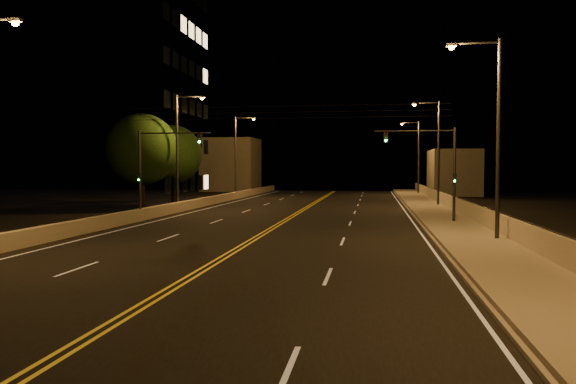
# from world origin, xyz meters

# --- Properties ---
(road) EXTENTS (18.00, 120.00, 0.02)m
(road) POSITION_xyz_m (0.00, 20.00, 0.01)
(road) COLOR black
(road) RESTS_ON ground
(sidewalk) EXTENTS (3.60, 120.00, 0.30)m
(sidewalk) POSITION_xyz_m (10.80, 20.00, 0.15)
(sidewalk) COLOR gray
(sidewalk) RESTS_ON ground
(curb) EXTENTS (0.14, 120.00, 0.15)m
(curb) POSITION_xyz_m (8.93, 20.00, 0.07)
(curb) COLOR gray
(curb) RESTS_ON ground
(parapet_wall) EXTENTS (0.30, 120.00, 1.00)m
(parapet_wall) POSITION_xyz_m (12.45, 20.00, 0.80)
(parapet_wall) COLOR #ADA290
(parapet_wall) RESTS_ON sidewalk
(jersey_barrier) EXTENTS (0.45, 120.00, 0.81)m
(jersey_barrier) POSITION_xyz_m (-9.87, 20.00, 0.41)
(jersey_barrier) COLOR #ADA290
(jersey_barrier) RESTS_ON ground
(distant_building_right) EXTENTS (6.00, 10.00, 6.01)m
(distant_building_right) POSITION_xyz_m (16.50, 69.06, 3.00)
(distant_building_right) COLOR slate
(distant_building_right) RESTS_ON ground
(distant_building_left) EXTENTS (8.00, 8.00, 8.16)m
(distant_building_left) POSITION_xyz_m (-16.00, 77.04, 4.08)
(distant_building_left) COLOR slate
(distant_building_left) RESTS_ON ground
(parapet_rail) EXTENTS (0.06, 120.00, 0.06)m
(parapet_rail) POSITION_xyz_m (12.45, 20.00, 1.33)
(parapet_rail) COLOR black
(parapet_rail) RESTS_ON parapet_wall
(lane_markings) EXTENTS (17.32, 116.00, 0.00)m
(lane_markings) POSITION_xyz_m (0.00, 19.93, 0.02)
(lane_markings) COLOR silver
(lane_markings) RESTS_ON road
(streetlight_1) EXTENTS (2.55, 0.28, 9.67)m
(streetlight_1) POSITION_xyz_m (11.53, 19.55, 5.55)
(streetlight_1) COLOR #2D2D33
(streetlight_1) RESTS_ON ground
(streetlight_2) EXTENTS (2.55, 0.28, 9.67)m
(streetlight_2) POSITION_xyz_m (11.53, 44.17, 5.55)
(streetlight_2) COLOR #2D2D33
(streetlight_2) RESTS_ON ground
(streetlight_3) EXTENTS (2.55, 0.28, 9.67)m
(streetlight_3) POSITION_xyz_m (11.53, 67.06, 5.55)
(streetlight_3) COLOR #2D2D33
(streetlight_3) RESTS_ON ground
(streetlight_5) EXTENTS (2.55, 0.28, 9.67)m
(streetlight_5) POSITION_xyz_m (-9.93, 36.69, 5.55)
(streetlight_5) COLOR #2D2D33
(streetlight_5) RESTS_ON ground
(streetlight_6) EXTENTS (2.55, 0.28, 9.67)m
(streetlight_6) POSITION_xyz_m (-9.93, 56.63, 5.55)
(streetlight_6) COLOR #2D2D33
(streetlight_6) RESTS_ON ground
(traffic_signal_right) EXTENTS (5.11, 0.31, 6.18)m
(traffic_signal_right) POSITION_xyz_m (10.01, 28.21, 3.90)
(traffic_signal_right) COLOR #2D2D33
(traffic_signal_right) RESTS_ON ground
(traffic_signal_left) EXTENTS (5.11, 0.31, 6.18)m
(traffic_signal_left) POSITION_xyz_m (-8.81, 28.21, 3.90)
(traffic_signal_left) COLOR #2D2D33
(traffic_signal_left) RESTS_ON ground
(overhead_wires) EXTENTS (22.00, 0.03, 0.83)m
(overhead_wires) POSITION_xyz_m (0.00, 29.50, 7.40)
(overhead_wires) COLOR black
(building_tower) EXTENTS (24.00, 15.00, 33.07)m
(building_tower) POSITION_xyz_m (-24.89, 47.53, 15.96)
(building_tower) COLOR slate
(building_tower) RESTS_ON ground
(tree_0) EXTENTS (6.11, 6.11, 8.29)m
(tree_0) POSITION_xyz_m (-13.72, 37.76, 5.22)
(tree_0) COLOR black
(tree_0) RESTS_ON ground
(tree_1) EXTENTS (5.80, 5.80, 7.87)m
(tree_1) POSITION_xyz_m (-13.81, 45.46, 4.96)
(tree_1) COLOR black
(tree_1) RESTS_ON ground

